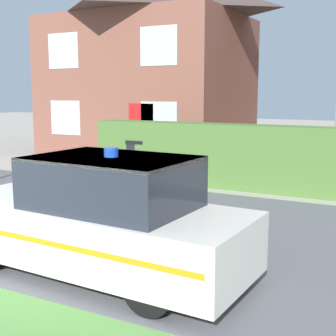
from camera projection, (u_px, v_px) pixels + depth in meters
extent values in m
cube|color=#5B5B60|center=(120.00, 222.00, 9.06)|extent=(28.00, 6.61, 0.01)
cube|color=#4C7233|center=(246.00, 157.00, 12.05)|extent=(8.81, 0.75, 1.67)
cylinder|color=black|center=(59.00, 223.00, 7.82)|extent=(0.66, 0.23, 0.65)
cylinder|color=black|center=(206.00, 250.00, 6.45)|extent=(0.66, 0.23, 0.65)
cylinder|color=black|center=(150.00, 288.00, 5.22)|extent=(0.66, 0.23, 0.65)
cube|color=silver|center=(95.00, 232.00, 6.48)|extent=(4.47, 1.84, 0.78)
cube|color=#232833|center=(112.00, 182.00, 6.21)|extent=(2.17, 1.58, 0.68)
cube|color=silver|center=(111.00, 158.00, 6.16)|extent=(2.17, 1.58, 0.04)
cube|color=orange|center=(129.00, 214.00, 7.18)|extent=(4.18, 0.19, 0.07)
cube|color=orange|center=(52.00, 244.00, 5.76)|extent=(4.18, 0.19, 0.07)
cylinder|color=blue|center=(111.00, 152.00, 6.14)|extent=(0.19, 0.19, 0.12)
cube|color=brown|center=(149.00, 87.00, 19.30)|extent=(7.44, 5.80, 5.43)
cube|color=red|center=(141.00, 134.00, 16.41)|extent=(1.00, 0.02, 2.10)
cube|color=silver|center=(65.00, 118.00, 17.90)|extent=(1.40, 0.02, 1.30)
cube|color=silver|center=(159.00, 121.00, 16.01)|extent=(1.40, 0.02, 1.30)
cube|color=silver|center=(63.00, 51.00, 17.50)|extent=(1.40, 0.02, 1.30)
cube|color=silver|center=(158.00, 46.00, 15.61)|extent=(1.40, 0.02, 1.30)
cube|color=black|center=(140.00, 161.00, 13.48)|extent=(0.62, 0.62, 1.04)
cube|color=black|center=(140.00, 142.00, 13.39)|extent=(0.65, 0.65, 0.10)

